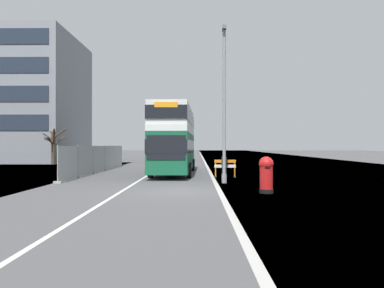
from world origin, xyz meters
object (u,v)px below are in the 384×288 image
Objects in this scene: car_receding_mid at (186,153)px; car_oncoming_near at (156,155)px; lamppost_foreground at (224,109)px; double_decker_bus at (175,139)px; car_receding_far at (164,152)px; roadworks_barrier at (225,167)px; pedestrian_at_kerb at (224,166)px; red_pillar_postbox at (266,173)px.

car_oncoming_near is at bearing -119.23° from car_receding_mid.
double_decker_bus is at bearing 115.29° from lamppost_foreground.
lamppost_foreground reaches higher than double_decker_bus.
roadworks_barrier is at bearing -78.61° from car_receding_far.
car_oncoming_near is at bearing 100.74° from double_decker_bus.
roadworks_barrier is 0.34× the size of car_receding_far.
double_decker_bus is 33.88m from car_receding_far.
lamppost_foreground is 31.57m from car_receding_mid.
pedestrian_at_kerb is (7.26, -37.98, -0.13)m from car_receding_far.
car_oncoming_near is 15.44m from car_receding_far.
double_decker_bus is at bearing 127.79° from pedestrian_at_kerb.
car_oncoming_near is 0.99× the size of car_receding_far.
roadworks_barrier is 37.51m from car_receding_far.
car_oncoming_near is 7.25m from car_receding_mid.
red_pillar_postbox is (1.53, -4.19, -3.26)m from lamppost_foreground.
red_pillar_postbox is at bearing -78.45° from pedestrian_at_kerb.
double_decker_bus is at bearing 113.35° from red_pillar_postbox.
car_oncoming_near is at bearing 108.12° from roadworks_barrier.
red_pillar_postbox is 1.13× the size of roadworks_barrier.
double_decker_bus is 2.72× the size of car_receding_mid.
double_decker_bus is at bearing 138.29° from roadworks_barrier.
car_oncoming_near is at bearing 105.68° from red_pillar_postbox.
double_decker_bus is 2.82× the size of car_oncoming_near.
car_receding_mid reaches higher than red_pillar_postbox.
double_decker_bus reaches higher than car_receding_far.
double_decker_bus reaches higher than car_receding_mid.
car_receding_far is (-8.60, 44.57, 0.06)m from red_pillar_postbox.
car_oncoming_near is (-8.18, 29.14, 0.08)m from red_pillar_postbox.
car_receding_far is at bearing 101.39° from roadworks_barrier.
car_receding_far is (-7.07, 40.38, -3.21)m from lamppost_foreground.
pedestrian_at_kerb is (3.38, -4.36, -1.77)m from double_decker_bus.
double_decker_bus is 18.58m from car_oncoming_near.
lamppost_foreground is 4.11m from pedestrian_at_kerb.
roadworks_barrier is at bearing 82.92° from pedestrian_at_kerb.
car_oncoming_near reaches higher than pedestrian_at_kerb.
lamppost_foreground reaches higher than car_oncoming_near.
car_receding_far is (-0.43, 15.43, -0.02)m from car_oncoming_near.
car_receding_mid is at bearing -66.46° from car_receding_far.
car_oncoming_near is (-3.45, 18.19, -1.61)m from double_decker_bus.
double_decker_bus reaches higher than car_oncoming_near.
red_pillar_postbox is 0.99× the size of pedestrian_at_kerb.
lamppost_foreground is 2.13× the size of car_oncoming_near.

